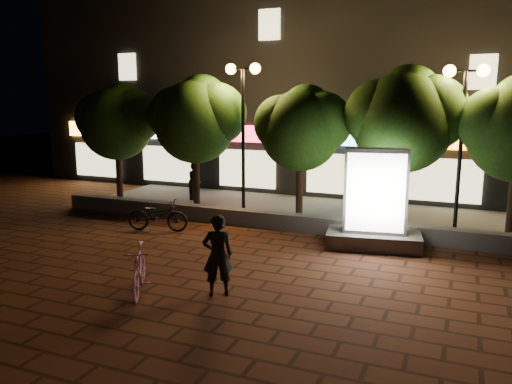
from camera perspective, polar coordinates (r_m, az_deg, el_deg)
The scene contains 15 objects.
ground at distance 12.86m, azimuth -4.79°, elevation -8.17°, with size 80.00×80.00×0.00m, color #512B19.
retaining_wall at distance 16.29m, azimuth 1.69°, elevation -3.15°, with size 16.00×0.45×0.50m, color #625F5B.
sidewalk at distance 18.63m, azimuth 4.44°, elevation -2.07°, with size 16.00×5.00×0.08m, color #625F5B.
building_block at distance 24.44m, azimuth 9.51°, elevation 12.55°, with size 28.00×8.12×11.30m.
tree_far_left at distance 20.57m, azimuth -15.28°, elevation 7.95°, with size 3.36×2.80×4.63m.
tree_left at distance 18.62m, azimuth -6.66°, elevation 8.47°, with size 3.60×3.00×4.89m.
tree_mid at distance 17.04m, azimuth 5.27°, elevation 7.52°, with size 3.24×2.70×4.50m.
tree_right at distance 16.35m, azimuth 16.52°, elevation 8.22°, with size 3.72×3.10×5.07m.
street_lamp_left at distance 17.50m, azimuth -1.47°, elevation 10.30°, with size 1.26×0.36×5.18m.
street_lamp_right at distance 15.98m, azimuth 22.41°, elevation 8.99°, with size 1.26×0.36×4.98m.
ad_kiosk at distance 14.34m, azimuth 13.27°, elevation -1.78°, with size 2.74×1.68×2.78m.
scooter_pink at distance 11.16m, azimuth -13.06°, elevation -8.52°, with size 0.50×1.76×1.06m, color #BD76A4.
rider at distance 10.70m, azimuth -4.35°, elevation -7.12°, with size 0.64×0.42×1.76m, color black.
scooter_parked at distance 16.10m, azimuth -11.05°, elevation -2.58°, with size 0.67×1.92×1.01m, color black.
pedestrian at distance 20.37m, azimuth -6.86°, elevation 1.29°, with size 0.74×0.58×1.53m, color black.
Camera 1 is at (5.65, -10.77, 4.15)m, focal length 35.42 mm.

